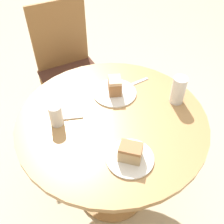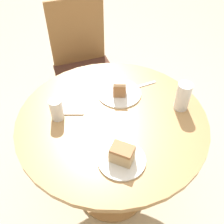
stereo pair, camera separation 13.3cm
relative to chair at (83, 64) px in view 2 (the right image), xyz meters
The scene contains 11 objects.
ground_plane 0.99m from the chair, 89.53° to the right, with size 8.00×8.00×0.00m, color beige.
table 0.84m from the chair, 89.53° to the right, with size 0.99×0.99×0.75m.
chair is the anchor object (origin of this frame).
plate_near 0.71m from the chair, 81.77° to the right, with size 0.25×0.25×0.01m.
plate_far 1.13m from the chair, 91.13° to the right, with size 0.22×0.22×0.01m.
cake_slice_near 0.73m from the chair, 81.77° to the right, with size 0.09×0.11×0.10m.
cake_slice_far 1.14m from the chair, 91.13° to the right, with size 0.12×0.12×0.08m.
glass_lemonade 0.85m from the chair, 108.93° to the right, with size 0.07×0.07×0.12m.
glass_water 0.99m from the chair, 66.14° to the right, with size 0.08×0.08×0.16m.
napkin_stack 0.75m from the chair, 104.98° to the right, with size 0.19×0.19×0.01m.
fork 0.72m from the chair, 68.99° to the right, with size 0.19×0.05×0.00m.
Camera 2 is at (-0.25, -0.91, 1.73)m, focal length 42.00 mm.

